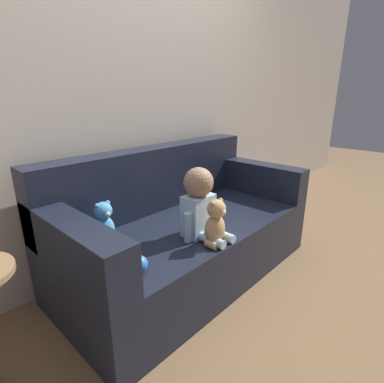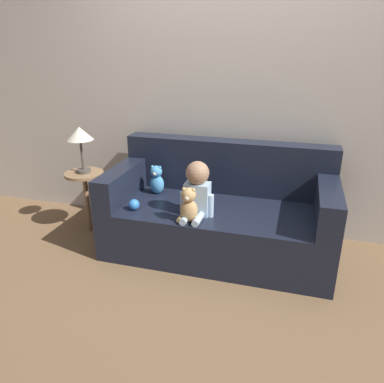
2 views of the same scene
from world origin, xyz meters
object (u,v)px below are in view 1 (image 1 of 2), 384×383
(plush_toy_side, at_px, (104,223))
(person_baby, at_px, (200,204))
(teddy_bear_brown, at_px, (216,223))
(couch, at_px, (183,230))
(toy_ball, at_px, (139,264))

(plush_toy_side, bearing_deg, person_baby, -35.67)
(teddy_bear_brown, height_order, plush_toy_side, teddy_bear_brown)
(couch, xyz_separation_m, toy_ball, (-0.61, -0.31, 0.14))
(teddy_bear_brown, bearing_deg, couch, 69.74)
(couch, height_order, toy_ball, couch)
(person_baby, distance_m, teddy_bear_brown, 0.16)
(couch, distance_m, plush_toy_side, 0.61)
(person_baby, distance_m, plush_toy_side, 0.54)
(plush_toy_side, distance_m, toy_ball, 0.38)
(couch, xyz_separation_m, plush_toy_side, (-0.56, 0.05, 0.22))
(person_baby, distance_m, toy_ball, 0.51)
(couch, distance_m, person_baby, 0.41)
(teddy_bear_brown, distance_m, toy_ball, 0.48)
(plush_toy_side, height_order, toy_ball, plush_toy_side)
(teddy_bear_brown, height_order, toy_ball, teddy_bear_brown)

